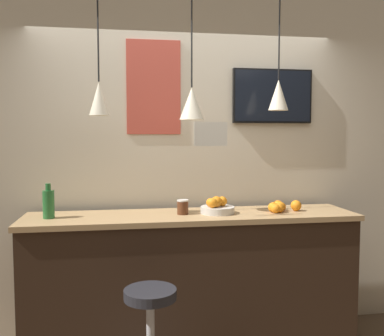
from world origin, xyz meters
The scene contains 12 objects.
back_wall centered at (0.00, 1.06, 1.45)m, with size 8.00×0.06×2.90m.
service_counter centered at (0.00, 0.66, 0.53)m, with size 2.51×0.57×1.06m.
fruit_bowl centered at (0.19, 0.65, 1.11)m, with size 0.26×0.26×0.13m.
orange_pile centered at (0.70, 0.65, 1.10)m, with size 0.28×0.23×0.08m.
juice_bottle centered at (-1.05, 0.66, 1.17)m, with size 0.08×0.08×0.25m.
spread_jar centered at (-0.07, 0.66, 1.12)m, with size 0.09×0.09×0.11m.
pendant_lamp_left centered at (-0.68, 0.68, 1.93)m, with size 0.15×0.15×1.00m.
pendant_lamp_middle centered at (0.00, 0.68, 1.90)m, with size 0.19×0.19×1.03m.
pendant_lamp_right centered at (0.68, 0.68, 1.98)m, with size 0.15×0.15×0.95m.
mounted_tv centered at (0.75, 1.00, 1.99)m, with size 0.69×0.04×0.46m.
hanging_menu_board centered at (0.10, 0.46, 1.67)m, with size 0.24×0.01×0.17m.
wall_poster centered at (-0.26, 1.02, 2.05)m, with size 0.44×0.01×0.76m.
Camera 1 is at (-0.52, -2.51, 1.66)m, focal length 40.00 mm.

